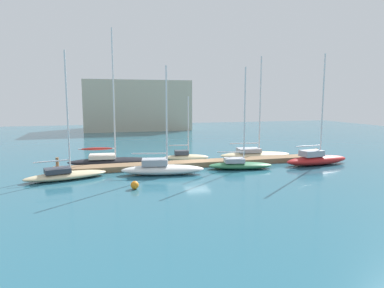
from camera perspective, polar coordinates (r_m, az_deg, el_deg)
name	(u,v)px	position (r m, az deg, el deg)	size (l,w,h in m)	color
ground_plane	(197,166)	(34.56, 0.89, -3.71)	(120.00, 120.00, 0.00)	#286075
dock_pier	(197,163)	(34.51, 0.90, -3.30)	(27.73, 1.94, 0.51)	#846647
dock_piling_near_end	(57,165)	(34.08, -21.83, -3.26)	(0.28, 0.28, 1.37)	#846647
dock_piling_far_end	(316,155)	(39.67, 20.25, -1.71)	(0.28, 0.28, 1.37)	#846647
sailboat_0	(65,174)	(30.70, -20.66, -4.73)	(7.06, 3.61, 10.78)	beige
sailboat_1	(110,159)	(36.35, -13.71, -2.50)	(8.98, 3.13, 13.90)	black
sailboat_2	(162,168)	(30.64, -5.11, -4.10)	(7.73, 3.39, 9.71)	white
sailboat_3	(186,156)	(37.32, -1.10, -2.11)	(5.24, 2.33, 7.09)	beige
sailboat_4	(240,164)	(33.35, 8.09, -3.37)	(6.55, 3.20, 9.80)	#2D7047
sailboat_5	(255,154)	(39.84, 10.56, -1.60)	(8.62, 3.36, 11.56)	beige
sailboat_6	(316,159)	(37.32, 20.32, -2.34)	(7.64, 2.72, 11.31)	#B21E1E
mooring_buoy_orange	(135,185)	(26.12, -9.68, -6.87)	(0.62, 0.62, 0.62)	orange
harbor_building_distant	(136,105)	(77.21, -9.43, 6.47)	(22.50, 13.17, 10.71)	#BCB299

